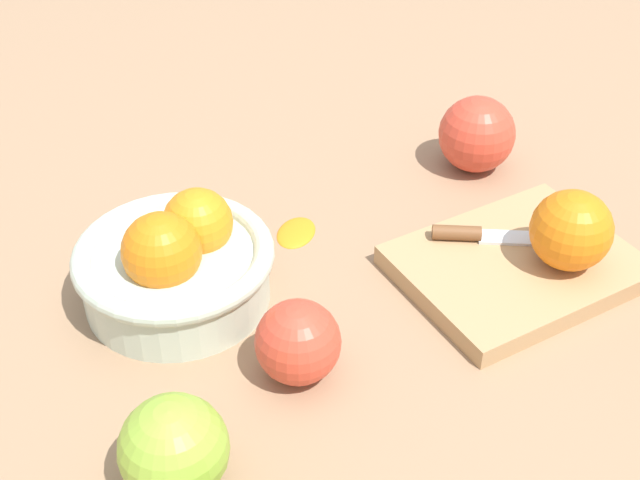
% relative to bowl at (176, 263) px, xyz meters
% --- Properties ---
extents(ground_plane, '(2.40, 2.40, 0.00)m').
position_rel_bowl_xyz_m(ground_plane, '(0.16, -0.12, -0.04)').
color(ground_plane, '#997556').
extents(bowl, '(0.17, 0.17, 0.10)m').
position_rel_bowl_xyz_m(bowl, '(0.00, 0.00, 0.00)').
color(bowl, beige).
rests_on(bowl, ground_plane).
extents(cutting_board, '(0.21, 0.17, 0.02)m').
position_rel_bowl_xyz_m(cutting_board, '(0.27, -0.13, -0.03)').
color(cutting_board, tan).
rests_on(cutting_board, ground_plane).
extents(orange_on_board, '(0.07, 0.07, 0.07)m').
position_rel_bowl_xyz_m(orange_on_board, '(0.31, -0.16, 0.02)').
color(orange_on_board, orange).
rests_on(orange_on_board, cutting_board).
extents(knife, '(0.14, 0.10, 0.01)m').
position_rel_bowl_xyz_m(knife, '(0.27, -0.10, -0.02)').
color(knife, silver).
rests_on(knife, cutting_board).
extents(apple_back_right, '(0.08, 0.08, 0.08)m').
position_rel_bowl_xyz_m(apple_back_right, '(0.36, 0.03, 0.00)').
color(apple_back_right, '#D6422D').
rests_on(apple_back_right, ground_plane).
extents(apple_front_left_2, '(0.08, 0.08, 0.08)m').
position_rel_bowl_xyz_m(apple_front_left_2, '(-0.08, -0.18, -0.00)').
color(apple_front_left_2, '#8EB738').
rests_on(apple_front_left_2, ground_plane).
extents(apple_mid_left, '(0.07, 0.07, 0.07)m').
position_rel_bowl_xyz_m(apple_mid_left, '(0.04, -0.13, -0.00)').
color(apple_mid_left, '#D6422D').
rests_on(apple_mid_left, ground_plane).
extents(citrus_peel, '(0.06, 0.06, 0.01)m').
position_rel_bowl_xyz_m(citrus_peel, '(0.13, 0.03, -0.04)').
color(citrus_peel, orange).
rests_on(citrus_peel, ground_plane).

